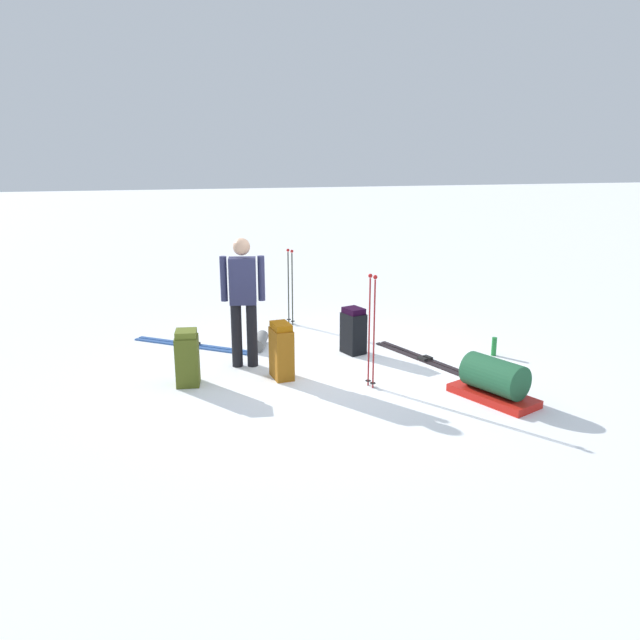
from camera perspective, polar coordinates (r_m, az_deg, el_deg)
The scene contains 12 objects.
ground_plane at distance 8.18m, azimuth -0.00°, elevation -4.74°, with size 80.00×80.00×0.00m, color white.
skier_standing at distance 8.21m, azimuth -6.94°, elevation 2.18°, with size 0.28×0.56×1.70m.
ski_pair_near at distance 8.74m, azimuth 9.44°, elevation -3.53°, with size 1.85×0.80×0.05m.
ski_pair_far at distance 9.42m, azimuth -11.33°, elevation -2.26°, with size 1.32×1.68×0.05m.
backpack_large_dark at distance 7.83m, azimuth -11.86°, elevation -3.39°, with size 0.35×0.31×0.69m.
backpack_bright at distance 7.90m, azimuth -3.49°, elevation -2.82°, with size 0.39×0.26×0.71m.
backpack_small_spare at distance 8.86m, azimuth 3.02°, elevation -1.00°, with size 0.38×0.33×0.65m.
ski_poles_planted_near at distance 7.49m, azimuth 4.68°, elevation -0.53°, with size 0.16×0.10×1.38m.
ski_poles_planted_far at distance 10.27m, azimuth -2.69°, elevation 3.37°, with size 0.19×0.11×1.24m.
gear_sled at distance 7.51m, azimuth 15.41°, elevation -5.32°, with size 1.11×0.80×0.49m.
sleeping_mat_rolled at distance 9.21m, azimuth -5.44°, elevation -1.92°, with size 0.18×0.18×0.55m, color slate.
thermos_bottle at distance 9.13m, azimuth 15.40°, elevation -2.31°, with size 0.07×0.07×0.26m, color #1B752F.
Camera 1 is at (-7.44, 1.96, 2.78)m, focal length 35.53 mm.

